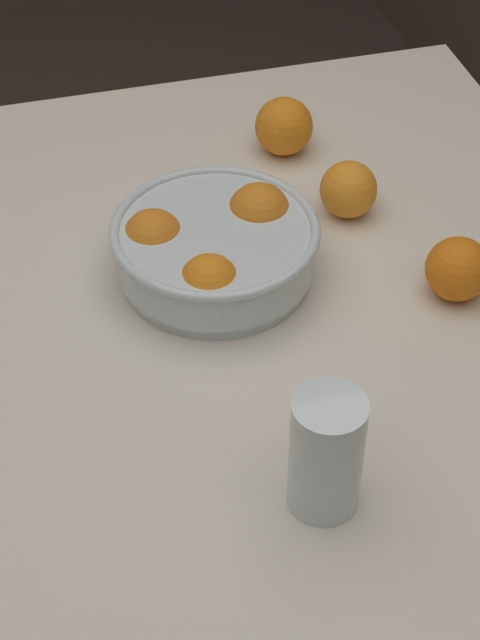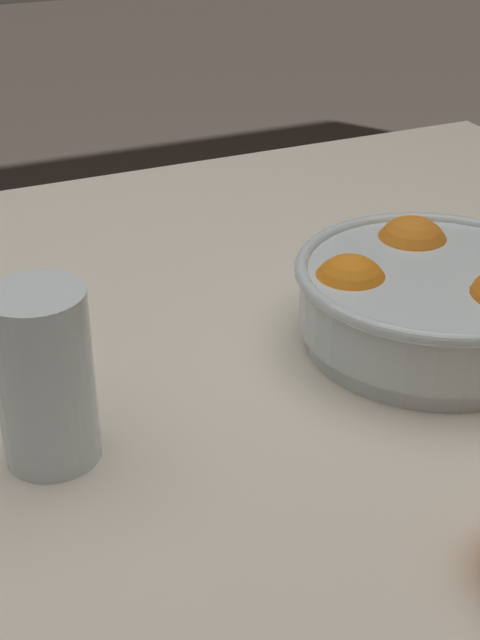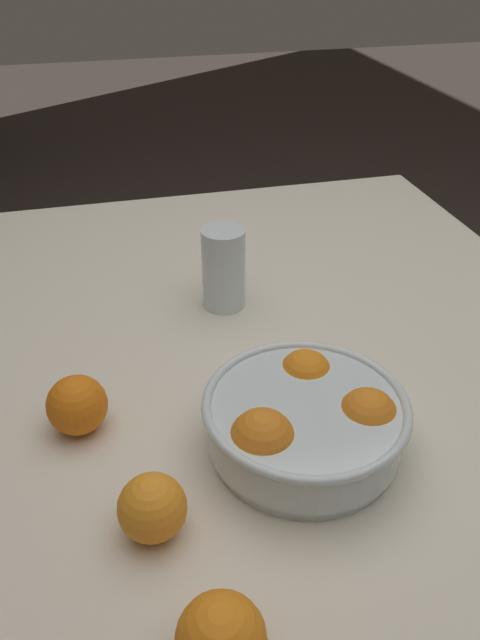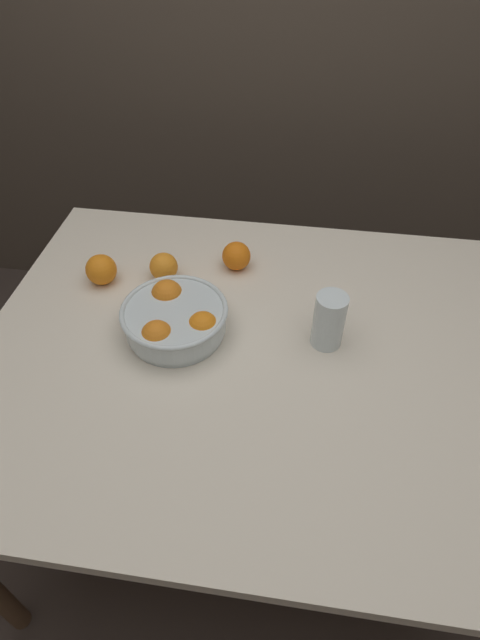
# 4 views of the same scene
# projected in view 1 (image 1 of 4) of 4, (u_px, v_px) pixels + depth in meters

# --- Properties ---
(dining_table) EXTENTS (1.29, 1.04, 0.72)m
(dining_table) POSITION_uv_depth(u_px,v_px,m) (237.00, 433.00, 1.21)
(dining_table) COLOR beige
(dining_table) RESTS_ON ground_plane
(fruit_bowl) EXTENTS (0.25, 0.25, 0.10)m
(fruit_bowl) POSITION_uv_depth(u_px,v_px,m) (215.00, 248.00, 1.27)
(fruit_bowl) COLOR silver
(fruit_bowl) RESTS_ON dining_table
(juice_glass) EXTENTS (0.07, 0.07, 0.14)m
(juice_glass) POSITION_uv_depth(u_px,v_px,m) (326.00, 459.00, 1.02)
(juice_glass) COLOR #F4A314
(juice_glass) RESTS_ON dining_table
(orange_loose_near_bowl) EXTENTS (0.08, 0.08, 0.08)m
(orange_loose_near_bowl) POSITION_uv_depth(u_px,v_px,m) (458.00, 269.00, 1.25)
(orange_loose_near_bowl) COLOR orange
(orange_loose_near_bowl) RESTS_ON dining_table
(orange_loose_front) EXTENTS (0.08, 0.08, 0.08)m
(orange_loose_front) POSITION_uv_depth(u_px,v_px,m) (284.00, 126.00, 1.47)
(orange_loose_front) COLOR orange
(orange_loose_front) RESTS_ON dining_table
(orange_loose_aside) EXTENTS (0.07, 0.07, 0.07)m
(orange_loose_aside) POSITION_uv_depth(u_px,v_px,m) (348.00, 189.00, 1.37)
(orange_loose_aside) COLOR orange
(orange_loose_aside) RESTS_ON dining_table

